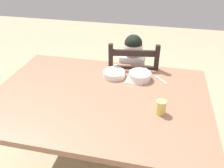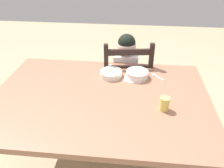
% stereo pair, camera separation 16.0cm
% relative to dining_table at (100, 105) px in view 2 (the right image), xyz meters
% --- Properties ---
extents(ground_plane, '(8.00, 8.00, 0.00)m').
position_rel_dining_table_xyz_m(ground_plane, '(0.00, 0.00, -0.64)').
color(ground_plane, tan).
extents(dining_table, '(1.52, 1.07, 0.72)m').
position_rel_dining_table_xyz_m(dining_table, '(0.00, 0.00, 0.00)').
color(dining_table, '#A26D52').
rests_on(dining_table, ground).
extents(dining_chair, '(0.48, 0.48, 0.94)m').
position_rel_dining_table_xyz_m(dining_chair, '(0.16, 0.59, -0.18)').
color(dining_chair, black).
rests_on(dining_chair, ground).
extents(child_figure, '(0.32, 0.31, 0.97)m').
position_rel_dining_table_xyz_m(child_figure, '(0.15, 0.58, -0.00)').
color(child_figure, white).
rests_on(child_figure, ground).
extents(bowl_of_peas, '(0.17, 0.17, 0.06)m').
position_rel_dining_table_xyz_m(bowl_of_peas, '(0.25, 0.29, 0.11)').
color(bowl_of_peas, white).
rests_on(bowl_of_peas, dining_table).
extents(bowl_of_carrots, '(0.18, 0.18, 0.05)m').
position_rel_dining_table_xyz_m(bowl_of_carrots, '(0.05, 0.29, 0.11)').
color(bowl_of_carrots, white).
rests_on(bowl_of_carrots, dining_table).
extents(spoon, '(0.11, 0.12, 0.01)m').
position_rel_dining_table_xyz_m(spoon, '(0.40, 0.32, 0.09)').
color(spoon, silver).
rests_on(spoon, dining_table).
extents(drinking_cup, '(0.06, 0.06, 0.09)m').
position_rel_dining_table_xyz_m(drinking_cup, '(0.43, -0.11, 0.13)').
color(drinking_cup, '#E9D665').
rests_on(drinking_cup, dining_table).
extents(paper_napkin, '(0.15, 0.13, 0.00)m').
position_rel_dining_table_xyz_m(paper_napkin, '(0.22, 0.26, 0.08)').
color(paper_napkin, white).
rests_on(paper_napkin, dining_table).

